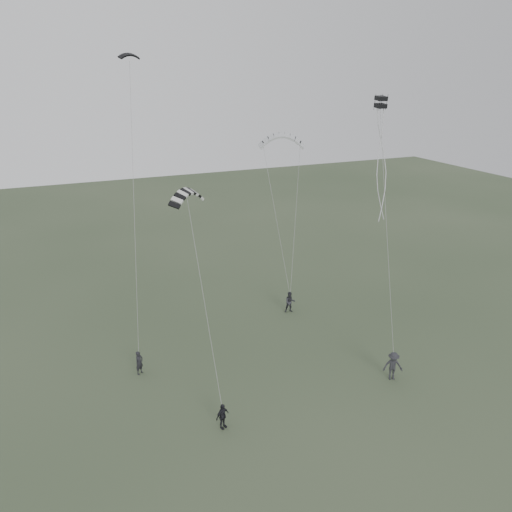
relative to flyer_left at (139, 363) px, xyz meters
name	(u,v)px	position (x,y,z in m)	size (l,w,h in m)	color
ground	(267,389)	(7.07, -4.89, -0.83)	(140.00, 140.00, 0.00)	#35442C
flyer_left	(139,363)	(0.00, 0.00, 0.00)	(0.60, 0.40, 1.66)	black
flyer_right	(290,302)	(13.29, 4.16, 0.08)	(0.88, 0.69, 1.81)	#27272D
flyer_center	(223,416)	(3.26, -7.28, -0.04)	(0.92, 0.38, 1.57)	black
flyer_far	(393,366)	(15.06, -7.13, 0.16)	(1.27, 0.73, 1.97)	#242529
kite_dark_small	(129,54)	(1.97, 5.64, 19.14)	(1.36, 0.41, 0.47)	black
kite_pale_large	(282,135)	(14.84, 9.42, 13.07)	(3.92, 0.88, 1.61)	#B4B7B9
kite_striped	(187,192)	(3.16, -2.37, 11.78)	(2.58, 0.64, 1.05)	black
kite_box	(381,102)	(15.71, -2.64, 16.34)	(0.60, 0.60, 0.70)	black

